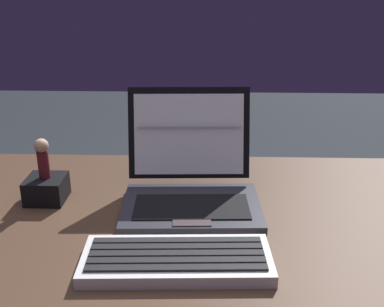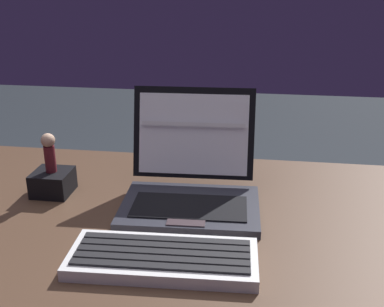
% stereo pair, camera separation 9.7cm
% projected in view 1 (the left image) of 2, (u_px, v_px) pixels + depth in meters
% --- Properties ---
extents(desk, '(1.73, 0.73, 0.72)m').
position_uv_depth(desk, '(186.00, 259.00, 0.98)').
color(desk, '#493223').
rests_on(desk, ground).
extents(laptop_front, '(0.29, 0.27, 0.23)m').
position_uv_depth(laptop_front, '(191.00, 183.00, 1.01)').
color(laptop_front, '#292A32').
rests_on(laptop_front, desk).
extents(external_keyboard, '(0.33, 0.14, 0.03)m').
position_uv_depth(external_keyboard, '(177.00, 260.00, 0.80)').
color(external_keyboard, silver).
rests_on(external_keyboard, desk).
extents(figurine_stand, '(0.08, 0.08, 0.05)m').
position_uv_depth(figurine_stand, '(47.00, 189.00, 1.03)').
color(figurine_stand, black).
rests_on(figurine_stand, desk).
extents(figurine, '(0.03, 0.03, 0.09)m').
position_uv_depth(figurine, '(43.00, 156.00, 1.00)').
color(figurine, '#5B1920').
rests_on(figurine, figurine_stand).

